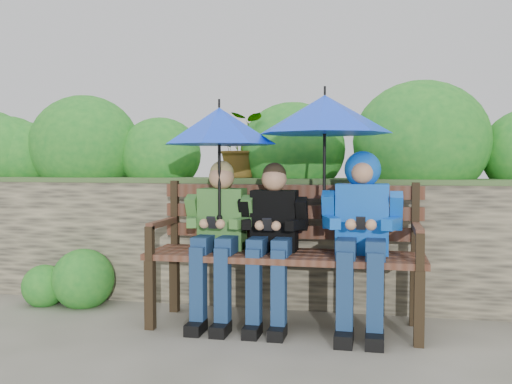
% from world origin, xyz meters
% --- Properties ---
extents(ground, '(60.00, 60.00, 0.00)m').
position_xyz_m(ground, '(0.00, 0.00, 0.00)').
color(ground, '#565548').
rests_on(ground, ground).
extents(garden_backdrop, '(8.00, 2.85, 1.86)m').
position_xyz_m(garden_backdrop, '(-0.08, 1.56, 0.67)').
color(garden_backdrop, '#3C3930').
rests_on(garden_backdrop, ground).
extents(park_bench, '(1.93, 0.56, 1.02)m').
position_xyz_m(park_bench, '(0.20, 0.17, 0.58)').
color(park_bench, black).
rests_on(park_bench, ground).
extents(boy_left, '(0.49, 0.57, 1.17)m').
position_xyz_m(boy_left, '(-0.27, 0.08, 0.67)').
color(boy_left, '#34672D').
rests_on(boy_left, ground).
extents(boy_middle, '(0.48, 0.56, 1.16)m').
position_xyz_m(boy_middle, '(0.12, 0.08, 0.66)').
color(boy_middle, black).
rests_on(boy_middle, ground).
extents(boy_right, '(0.54, 0.65, 1.24)m').
position_xyz_m(boy_right, '(0.74, 0.09, 0.74)').
color(boy_right, '#1E4FB3').
rests_on(boy_right, ground).
extents(umbrella_left, '(0.82, 0.82, 0.86)m').
position_xyz_m(umbrella_left, '(-0.26, 0.08, 1.41)').
color(umbrella_left, '#0F3CEC').
rests_on(umbrella_left, ground).
extents(umbrella_right, '(0.92, 0.92, 0.92)m').
position_xyz_m(umbrella_right, '(0.48, 0.14, 1.49)').
color(umbrella_right, '#0F3CEC').
rests_on(umbrella_right, ground).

